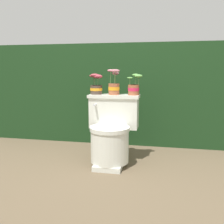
# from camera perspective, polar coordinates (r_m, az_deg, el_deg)

# --- Properties ---
(ground_plane) EXTENTS (12.00, 12.00, 0.00)m
(ground_plane) POSITION_cam_1_polar(r_m,az_deg,el_deg) (2.44, 0.50, -11.92)
(ground_plane) COLOR brown
(hedge_backdrop) EXTENTS (3.82, 0.74, 1.20)m
(hedge_backdrop) POSITION_cam_1_polar(r_m,az_deg,el_deg) (3.30, 3.89, 4.44)
(hedge_backdrop) COLOR #193819
(hedge_backdrop) RESTS_ON ground
(toilet) EXTENTS (0.50, 0.50, 0.66)m
(toilet) POSITION_cam_1_polar(r_m,az_deg,el_deg) (2.39, -0.12, -4.53)
(toilet) COLOR silver
(toilet) RESTS_ON ground
(potted_plant_left) EXTENTS (0.14, 0.13, 0.20)m
(potted_plant_left) POSITION_cam_1_polar(r_m,az_deg,el_deg) (2.52, -3.66, 6.00)
(potted_plant_left) COLOR #47382D
(potted_plant_left) RESTS_ON toilet
(potted_plant_midleft) EXTENTS (0.13, 0.11, 0.25)m
(potted_plant_midleft) POSITION_cam_1_polar(r_m,az_deg,el_deg) (2.46, 0.45, 6.03)
(potted_plant_midleft) COLOR #9E5638
(potted_plant_midleft) RESTS_ON toilet
(potted_plant_middle) EXTENTS (0.15, 0.11, 0.21)m
(potted_plant_middle) POSITION_cam_1_polar(r_m,az_deg,el_deg) (2.43, 5.05, 5.59)
(potted_plant_middle) COLOR #9E5638
(potted_plant_middle) RESTS_ON toilet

